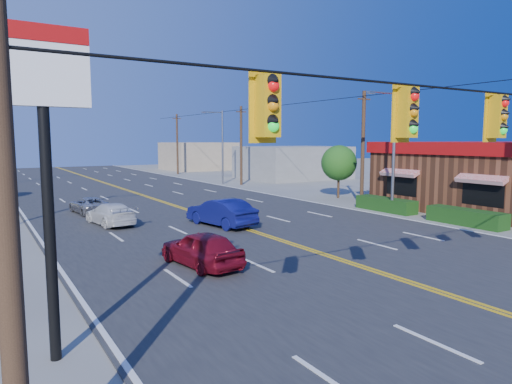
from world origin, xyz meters
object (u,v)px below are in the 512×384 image
car_white (111,215)px  car_blue (221,213)px  kfc (500,174)px  car_magenta (201,250)px  car_silver (89,206)px  pizza_hut_sign (44,124)px

car_white → car_blue: bearing=138.2°
kfc → car_magenta: size_ratio=4.07×
kfc → car_white: kfc is taller
kfc → car_blue: size_ratio=3.51×
car_blue → car_silver: size_ratio=1.21×
pizza_hut_sign → car_magenta: pizza_hut_sign is taller
car_blue → car_silver: car_blue is taller
pizza_hut_sign → car_blue: pizza_hut_sign is taller
car_blue → car_white: car_blue is taller
kfc → car_silver: (-25.92, 12.41, -1.85)m
car_blue → car_white: size_ratio=1.09×
kfc → car_white: (-25.77, 7.50, -1.76)m
car_silver → car_magenta: bearing=87.1°
pizza_hut_sign → car_white: 16.96m
pizza_hut_sign → car_blue: size_ratio=1.48×
kfc → car_silver: kfc is taller
car_white → car_silver: (-0.16, 4.91, -0.08)m
car_blue → car_white: (-5.17, 3.63, -0.15)m
pizza_hut_sign → car_magenta: 8.93m
car_white → car_silver: bearing=-94.9°
car_blue → kfc: bearing=159.2°
car_white → car_silver: 4.91m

